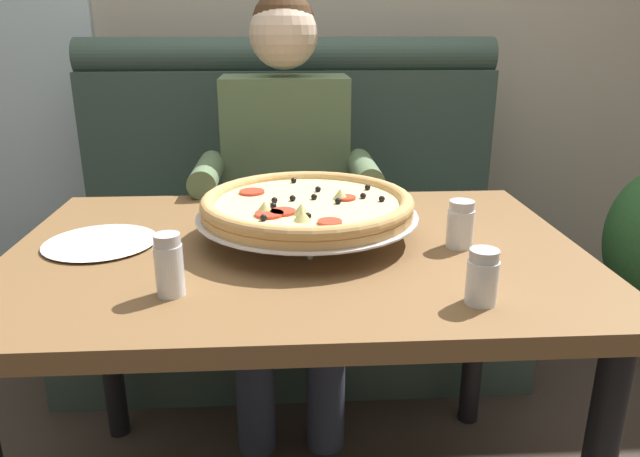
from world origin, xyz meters
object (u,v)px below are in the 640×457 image
at_px(diner_main, 286,181).
at_px(patio_chair, 26,155).
at_px(plate_near_left, 100,240).
at_px(shaker_pepper_flakes, 460,228).
at_px(dining_table, 297,284).
at_px(shaker_parmesan, 482,281).
at_px(shaker_oregano, 169,269).
at_px(pizza, 307,206).
at_px(booth_bench, 292,244).

relative_size(diner_main, patio_chair, 1.48).
bearing_deg(diner_main, plate_near_left, -124.80).
height_order(diner_main, shaker_pepper_flakes, diner_main).
bearing_deg(dining_table, shaker_parmesan, -43.76).
distance_m(shaker_oregano, shaker_pepper_flakes, 0.61).
bearing_deg(plate_near_left, pizza, 2.09).
distance_m(diner_main, shaker_parmesan, 0.97).
xyz_separation_m(dining_table, shaker_parmesan, (0.31, -0.29, 0.13)).
relative_size(diner_main, shaker_pepper_flakes, 12.48).
bearing_deg(patio_chair, diner_main, -44.84).
bearing_deg(dining_table, plate_near_left, 175.15).
relative_size(shaker_pepper_flakes, patio_chair, 0.12).
height_order(booth_bench, pizza, booth_bench).
height_order(diner_main, shaker_parmesan, diner_main).
bearing_deg(shaker_parmesan, diner_main, 109.53).
distance_m(dining_table, shaker_pepper_flakes, 0.37).
bearing_deg(plate_near_left, dining_table, -4.85).
relative_size(diner_main, shaker_oregano, 11.31).
bearing_deg(booth_bench, plate_near_left, -116.42).
height_order(diner_main, pizza, diner_main).
relative_size(dining_table, patio_chair, 1.41).
relative_size(dining_table, diner_main, 0.95).
bearing_deg(booth_bench, dining_table, -90.00).
relative_size(pizza, shaker_parmesan, 5.03).
bearing_deg(shaker_parmesan, pizza, 129.06).
distance_m(dining_table, shaker_parmesan, 0.45).
relative_size(dining_table, plate_near_left, 5.05).
bearing_deg(pizza, patio_chair, 126.18).
height_order(booth_bench, shaker_parmesan, booth_bench).
distance_m(diner_main, plate_near_left, 0.71).
height_order(booth_bench, patio_chair, booth_bench).
distance_m(pizza, shaker_pepper_flakes, 0.33).
distance_m(booth_bench, diner_main, 0.41).
xyz_separation_m(shaker_pepper_flakes, patio_chair, (-1.73, 2.00, -0.24)).
distance_m(booth_bench, patio_chair, 1.76).
distance_m(shaker_oregano, patio_chair, 2.50).
relative_size(shaker_parmesan, plate_near_left, 0.40).
height_order(booth_bench, shaker_pepper_flakes, booth_bench).
distance_m(pizza, shaker_parmesan, 0.45).
relative_size(shaker_pepper_flakes, shaker_parmesan, 1.05).
bearing_deg(pizza, plate_near_left, -177.91).
bearing_deg(shaker_pepper_flakes, diner_main, 119.45).
xyz_separation_m(dining_table, plate_near_left, (-0.42, 0.04, 0.10)).
bearing_deg(pizza, shaker_pepper_flakes, -13.57).
xyz_separation_m(booth_bench, shaker_parmesan, (0.31, -1.18, 0.37)).
height_order(pizza, patio_chair, patio_chair).
bearing_deg(shaker_pepper_flakes, dining_table, 175.82).
relative_size(pizza, patio_chair, 0.57).
relative_size(booth_bench, patio_chair, 1.83).
relative_size(booth_bench, shaker_parmesan, 16.25).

